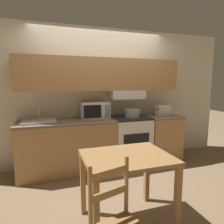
{
  "coord_description": "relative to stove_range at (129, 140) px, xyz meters",
  "views": [
    {
      "loc": [
        -0.99,
        -3.72,
        1.53
      ],
      "look_at": [
        0.05,
        -0.57,
        1.05
      ],
      "focal_mm": 32.0,
      "sensor_mm": 36.0,
      "label": 1
    }
  ],
  "objects": [
    {
      "name": "dining_table",
      "position": [
        -0.7,
        -1.55,
        0.2
      ],
      "size": [
        0.91,
        0.71,
        0.78
      ],
      "color": "#9E7042",
      "rests_on": "ground_plane"
    },
    {
      "name": "lower_counter_right_stub",
      "position": [
        0.68,
        -0.01,
        0.0
      ],
      "size": [
        0.65,
        0.66,
        0.9
      ],
      "color": "tan",
      "rests_on": "ground_plane"
    },
    {
      "name": "microwave",
      "position": [
        -0.64,
        0.12,
        0.59
      ],
      "size": [
        0.5,
        0.33,
        0.29
      ],
      "color": "white",
      "rests_on": "lower_counter_main"
    },
    {
      "name": "stove_range",
      "position": [
        0.0,
        0.0,
        0.0
      ],
      "size": [
        0.7,
        0.63,
        0.9
      ],
      "color": "white",
      "rests_on": "ground_plane"
    },
    {
      "name": "wall_back",
      "position": [
        -0.47,
        0.25,
        1.0
      ],
      "size": [
        5.36,
        0.38,
        2.55
      ],
      "color": "silver",
      "rests_on": "ground_plane"
    },
    {
      "name": "sink_basin",
      "position": [
        -1.6,
        -0.01,
        0.46
      ],
      "size": [
        0.54,
        0.39,
        0.22
      ],
      "color": "#B7BABF",
      "rests_on": "lower_counter_main"
    },
    {
      "name": "lower_counter_main",
      "position": [
        -1.17,
        -0.01,
        0.0
      ],
      "size": [
        1.63,
        0.66,
        0.9
      ],
      "color": "tan",
      "rests_on": "ground_plane"
    },
    {
      "name": "cooking_pot",
      "position": [
        0.05,
        -0.01,
        0.53
      ],
      "size": [
        0.36,
        0.29,
        0.15
      ],
      "color": "#B7BABF",
      "rests_on": "stove_range"
    },
    {
      "name": "ground_plane",
      "position": [
        -0.49,
        0.31,
        -0.45
      ],
      "size": [
        16.0,
        16.0,
        0.0
      ],
      "primitive_type": "plane",
      "color": "#7F664C"
    },
    {
      "name": "toaster",
      "position": [
        0.72,
        -0.02,
        0.54
      ],
      "size": [
        0.29,
        0.18,
        0.19
      ],
      "color": "white",
      "rests_on": "lower_counter_right_stub"
    }
  ]
}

